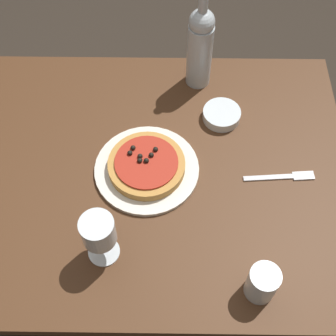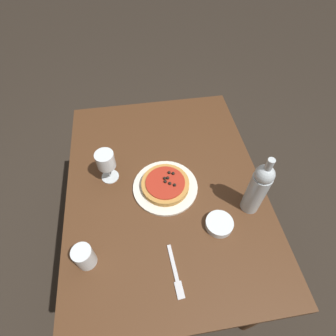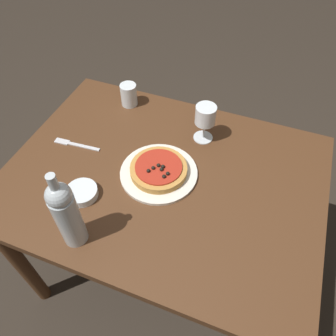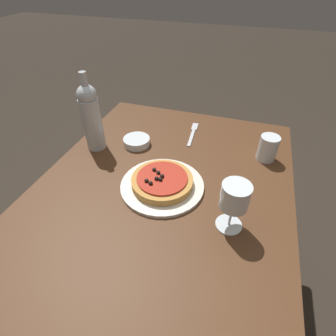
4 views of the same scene
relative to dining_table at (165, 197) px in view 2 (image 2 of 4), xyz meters
The scene contains 9 objects.
ground_plane 0.67m from the dining_table, ahead, with size 14.00×14.00×0.00m, color #2D261E.
dining_table is the anchor object (origin of this frame).
dinner_plate 0.12m from the dining_table, 15.33° to the left, with size 0.29×0.29×0.01m.
pizza 0.14m from the dining_table, 16.12° to the left, with size 0.21×0.21×0.04m.
wine_glass 0.34m from the dining_table, 108.34° to the right, with size 0.08×0.08×0.16m.
wine_bottle 0.45m from the dining_table, 64.09° to the left, with size 0.08×0.08×0.31m.
water_cup 0.47m from the dining_table, 48.50° to the right, with size 0.07×0.07×0.10m.
side_bowl 0.32m from the dining_table, 38.93° to the left, with size 0.11×0.11×0.03m.
fork 0.41m from the dining_table, ahead, with size 0.19×0.03×0.00m.
Camera 2 is at (0.65, -0.09, 1.76)m, focal length 28.00 mm.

